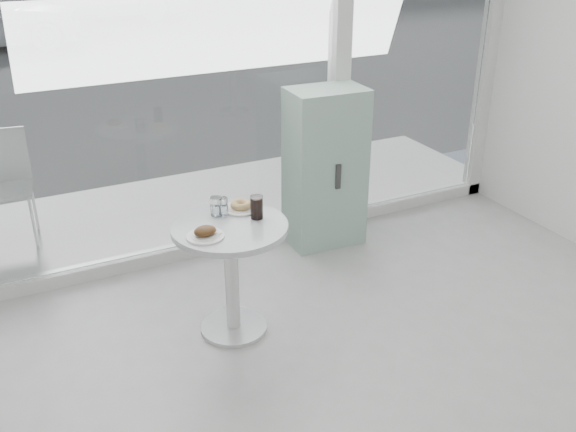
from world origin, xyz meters
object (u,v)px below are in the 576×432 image
water_tumbler_b (223,207)px  water_tumbler_a (216,207)px  main_table (231,256)px  plate_donut (241,206)px  cola_glass (257,208)px  patio_chair (5,180)px  plate_fritter (206,233)px  mint_cabinet (325,168)px

water_tumbler_b → water_tumbler_a: bearing=168.0°
main_table → plate_donut: (0.15, 0.17, 0.24)m
main_table → water_tumbler_b: bearing=83.3°
water_tumbler_a → cola_glass: 0.26m
patio_chair → cola_glass: (1.34, -1.93, 0.28)m
water_tumbler_b → cola_glass: (0.17, -0.15, 0.02)m
water_tumbler_a → cola_glass: cola_glass is taller
patio_chair → plate_fritter: (0.97, -2.03, 0.23)m
water_tumbler_a → cola_glass: bearing=-36.6°
plate_donut → main_table: bearing=-130.8°
main_table → cola_glass: bearing=2.7°
patio_chair → plate_fritter: bearing=-56.3°
water_tumbler_a → cola_glass: size_ratio=0.80×
main_table → mint_cabinet: size_ratio=0.60×
plate_fritter → water_tumbler_a: size_ratio=1.87×
mint_cabinet → plate_donut: mint_cabinet is taller
main_table → plate_fritter: 0.32m
plate_donut → water_tumbler_a: (-0.17, -0.01, 0.03)m
plate_fritter → plate_donut: 0.43m
main_table → cola_glass: (0.19, 0.01, 0.29)m
main_table → plate_fritter: (-0.18, -0.09, 0.25)m
plate_donut → cola_glass: (0.04, -0.16, 0.05)m
patio_chair → water_tumbler_a: size_ratio=7.55×
water_tumbler_a → main_table: bearing=-82.3°
water_tumbler_a → patio_chair: bearing=122.5°
patio_chair → water_tumbler_b: 2.15m
patio_chair → cola_glass: size_ratio=6.03×
main_table → water_tumbler_a: water_tumbler_a is taller
plate_fritter → water_tumbler_b: bearing=50.7°
mint_cabinet → cola_glass: mint_cabinet is taller
plate_fritter → plate_donut: plate_fritter is taller
plate_fritter → water_tumbler_b: size_ratio=2.03×
mint_cabinet → patio_chair: (-2.31, 1.09, -0.08)m
mint_cabinet → water_tumbler_b: mint_cabinet is taller
cola_glass → water_tumbler_b: bearing=139.0°
main_table → plate_fritter: bearing=-153.7°
mint_cabinet → plate_donut: size_ratio=5.49×
plate_fritter → water_tumbler_a: water_tumbler_a is taller
main_table → patio_chair: size_ratio=0.85×
plate_donut → water_tumbler_b: bearing=-172.6°
water_tumbler_a → water_tumbler_b: bearing=-12.0°
plate_donut → water_tumbler_b: water_tumbler_b is taller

